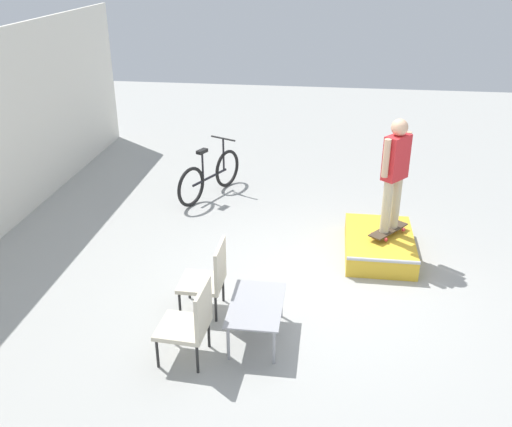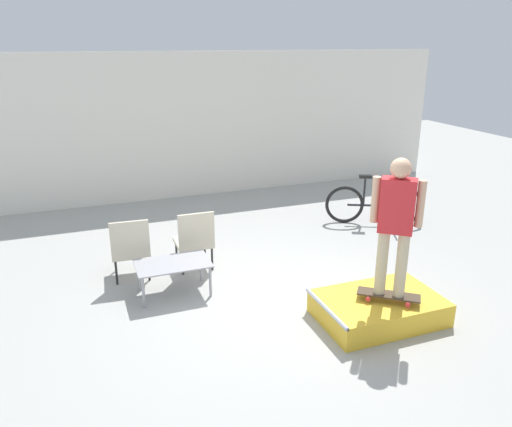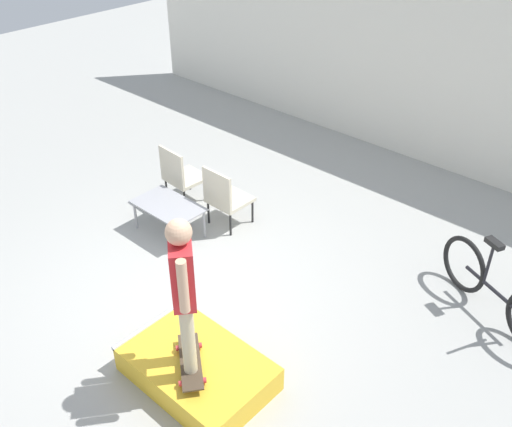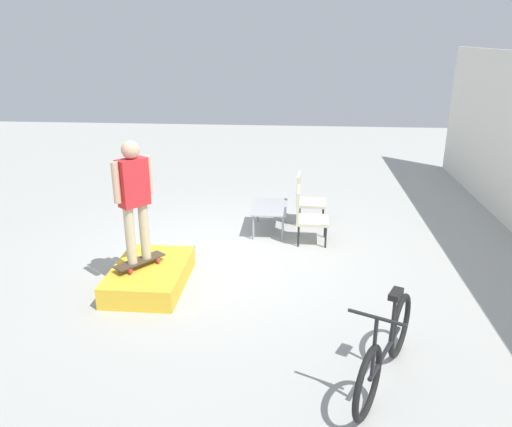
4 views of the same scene
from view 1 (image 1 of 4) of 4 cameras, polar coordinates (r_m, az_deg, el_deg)
The scene contains 8 objects.
ground_plane at distance 7.63m, azimuth 6.29°, elevation -7.34°, with size 24.00×24.00×0.00m, color #A8A8A3.
skate_ramp_box at distance 8.49m, azimuth 12.21°, elevation -3.09°, with size 1.47×0.97×0.32m.
skateboard_on_ramp at distance 8.43m, azimuth 13.09°, elevation -1.62°, with size 0.69×0.60×0.07m.
person_skater at distance 8.06m, azimuth 13.75°, elevation 4.53°, with size 0.46×0.40×1.63m.
coffee_table at distance 6.49m, azimuth 0.03°, elevation -9.39°, with size 0.97×0.59×0.45m.
patio_chair_left at distance 6.17m, azimuth -6.51°, elevation -10.61°, with size 0.55×0.55×0.91m.
patio_chair_right at distance 6.92m, azimuth -4.72°, elevation -6.25°, with size 0.53×0.53×0.91m.
bicycle at distance 10.22m, azimuth -4.63°, elevation 3.75°, with size 1.63×0.83×0.98m.
Camera 1 is at (-6.46, -0.03, 4.07)m, focal length 40.00 mm.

